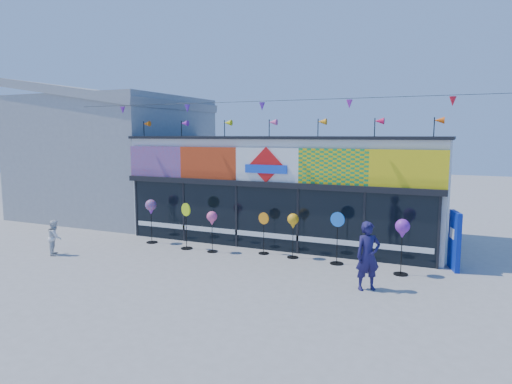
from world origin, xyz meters
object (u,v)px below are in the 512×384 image
Objects in this scene: spinner_4 at (293,222)px; spinner_2 at (212,219)px; spinner_6 at (402,230)px; adult_man at (368,256)px; spinner_3 at (264,232)px; spinner_5 at (337,237)px; spinner_1 at (186,225)px; child at (55,237)px; blue_sign at (454,241)px; spinner_0 at (151,208)px.

spinner_2 is at bearing -171.39° from spinner_4.
spinner_6 is at bearing -7.53° from spinner_4.
adult_man reaches higher than spinner_4.
spinner_6 is at bearing -6.72° from spinner_3.
spinner_2 is at bearing -176.00° from spinner_5.
spinner_6 reaches higher than spinner_2.
spinner_5 is at bearing -4.66° from spinner_4.
child is at bearing -146.13° from spinner_1.
adult_man reaches higher than spinner_5.
spinner_4 is 0.90× the size of spinner_6.
spinner_4 is (2.88, 0.44, 0.04)m from spinner_2.
spinner_1 reaches higher than spinner_2.
spinner_6 is (-1.43, -1.22, 0.44)m from blue_sign.
spinner_1 is 1.12m from spinner_2.
spinner_0 reaches higher than spinner_2.
blue_sign is 7.99m from spinner_2.
spinner_4 is (5.72, 0.16, -0.13)m from spinner_0.
spinner_0 is 0.91× the size of adult_man.
spinner_3 is (2.86, 0.50, -0.12)m from spinner_1.
blue_sign is 10.78m from spinner_0.
spinner_2 is 1.89m from spinner_3.
spinner_2 is at bearing -163.80° from spinner_3.
blue_sign is at bearing 20.13° from adult_man.
spinner_6 is 11.62m from child.
spinner_3 is 0.87× the size of spinner_6.
spinner_0 is at bearing 174.50° from spinner_2.
spinner_6 is (4.69, -0.55, 0.58)m from spinner_3.
spinner_1 is 1.15× the size of spinner_2.
spinner_1 reaches higher than child.
child is (-2.02, -2.79, -0.74)m from spinner_0.
blue_sign is at bearing 8.51° from spinner_4.
blue_sign is 5.08m from spinner_4.
spinner_2 is (2.84, -0.27, -0.18)m from spinner_0.
spinner_4 is at bearing 172.47° from spinner_6.
spinner_4 is (1.11, -0.08, 0.45)m from spinner_3.
spinner_0 is 1.00× the size of spinner_1.
child is at bearing 149.44° from adult_man.
spinner_4 is 3.67m from adult_man.
spinner_0 is at bearing 132.09° from adult_man.
spinner_3 is 7.30m from child.
spinner_3 is 4.76m from spinner_6.
spinner_0 is at bearing 178.09° from spinner_6.
spinner_2 is 1.00× the size of spinner_3.
spinner_1 is 0.91× the size of adult_man.
spinner_1 is at bearing 171.28° from blue_sign.
adult_man is 1.53× the size of child.
child is at bearing -167.64° from spinner_6.
spinner_2 is at bearing -0.60° from spinner_1.
spinner_0 is 7.29m from spinner_5.
spinner_2 is at bearing -100.63° from child.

